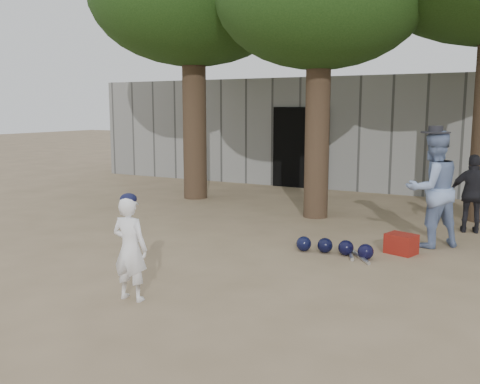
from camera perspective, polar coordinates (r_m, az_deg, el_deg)
The scene contains 8 objects.
ground at distance 7.55m, azimuth -7.71°, elevation -7.85°, with size 70.00×70.00×0.00m, color #937C5E.
boy_player at distance 6.19m, azimuth -11.65°, elevation -5.94°, with size 0.44×0.29×1.20m, color white.
spectator_blue at distance 8.89m, azimuth 19.83°, elevation 0.29°, with size 0.89×0.69×1.83m, color #7D94C2.
spectator_dark at distance 10.18m, azimuth 23.61°, elevation -0.18°, with size 0.81×0.34×1.38m, color black.
red_bag at distance 8.43m, azimuth 16.82°, elevation -5.31°, with size 0.42×0.32×0.30m, color maroon.
back_building at distance 16.73m, azimuth 13.60°, elevation 6.39°, with size 16.00×5.24×3.00m.
helmet_row at distance 8.15m, azimuth 10.06°, elevation -5.81°, with size 1.19×0.31×0.23m.
bat_pile at distance 8.12m, azimuth 12.15°, elevation -6.55°, with size 0.58×0.77×0.06m.
Camera 1 is at (4.29, -5.82, 2.17)m, focal length 40.00 mm.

